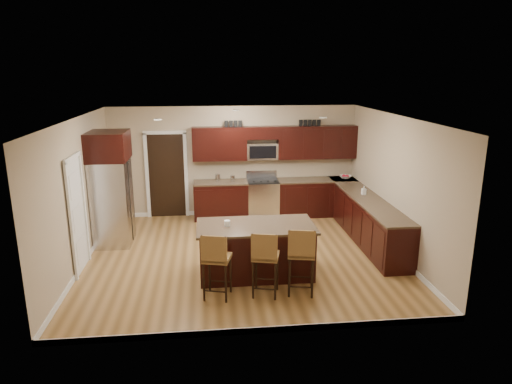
{
  "coord_description": "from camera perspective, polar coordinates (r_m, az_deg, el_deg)",
  "views": [
    {
      "loc": [
        -0.63,
        -8.29,
        3.53
      ],
      "look_at": [
        0.3,
        0.4,
        1.19
      ],
      "focal_mm": 32.0,
      "sensor_mm": 36.0,
      "label": 1
    }
  ],
  "objects": [
    {
      "name": "upper_cabinets",
      "position": [
        11.14,
        2.65,
        6.27
      ],
      "size": [
        4.0,
        0.33,
        0.8
      ],
      "color": "black",
      "rests_on": "wall_back"
    },
    {
      "name": "wall_back",
      "position": [
        11.28,
        -2.77,
        3.84
      ],
      "size": [
        6.0,
        0.0,
        6.0
      ],
      "primitive_type": "plane",
      "rotation": [
        1.57,
        0.0,
        0.0
      ],
      "color": "tan",
      "rests_on": "floor"
    },
    {
      "name": "wall_left",
      "position": [
        8.9,
        -21.33,
        -0.22
      ],
      "size": [
        0.0,
        5.5,
        5.5
      ],
      "primitive_type": "plane",
      "rotation": [
        1.57,
        0.0,
        1.57
      ],
      "color": "tan",
      "rests_on": "floor"
    },
    {
      "name": "stool_mid",
      "position": [
        7.26,
        1.14,
        -8.04
      ],
      "size": [
        0.5,
        0.5,
        1.1
      ],
      "rotation": [
        0.0,
        0.0,
        -0.25
      ],
      "color": "olive",
      "rests_on": "floor"
    },
    {
      "name": "microwave",
      "position": [
        11.14,
        0.76,
        5.14
      ],
      "size": [
        0.76,
        0.31,
        0.4
      ],
      "primitive_type": "cube",
      "color": "silver",
      "rests_on": "upper_cabinets"
    },
    {
      "name": "base_cabinets",
      "position": [
        10.52,
        8.12,
        -2.1
      ],
      "size": [
        4.02,
        3.96,
        0.92
      ],
      "color": "black",
      "rests_on": "floor"
    },
    {
      "name": "island",
      "position": [
        8.13,
        -0.02,
        -7.41
      ],
      "size": [
        2.06,
        1.08,
        0.92
      ],
      "rotation": [
        0.0,
        0.0,
        0.0
      ],
      "color": "black",
      "rests_on": "floor"
    },
    {
      "name": "stool_left",
      "position": [
        7.21,
        -5.03,
        -8.26
      ],
      "size": [
        0.5,
        0.5,
        1.1
      ],
      "rotation": [
        0.0,
        0.0,
        -0.26
      ],
      "color": "olive",
      "rests_on": "floor"
    },
    {
      "name": "stool_right",
      "position": [
        7.34,
        5.7,
        -7.64
      ],
      "size": [
        0.51,
        0.51,
        1.14
      ],
      "rotation": [
        0.0,
        0.0,
        -0.21
      ],
      "color": "olive",
      "rests_on": "floor"
    },
    {
      "name": "floor_mat",
      "position": [
        10.89,
        -0.53,
        -3.87
      ],
      "size": [
        1.2,
        1.04,
        0.01
      ],
      "primitive_type": "cube",
      "rotation": [
        0.0,
        0.0,
        0.43
      ],
      "color": "brown",
      "rests_on": "floor"
    },
    {
      "name": "floor",
      "position": [
        9.04,
        -1.62,
        -7.99
      ],
      "size": [
        6.0,
        6.0,
        0.0
      ],
      "primitive_type": "plane",
      "color": "olive",
      "rests_on": "ground"
    },
    {
      "name": "canister_tall",
      "position": [
        11.04,
        -4.8,
        1.77
      ],
      "size": [
        0.12,
        0.12,
        0.18
      ],
      "primitive_type": "cylinder",
      "color": "silver",
      "rests_on": "base_cabinets"
    },
    {
      "name": "wall_right",
      "position": [
        9.31,
        17.05,
        0.8
      ],
      "size": [
        0.0,
        5.5,
        5.5
      ],
      "primitive_type": "plane",
      "rotation": [
        1.57,
        0.0,
        -1.57
      ],
      "color": "tan",
      "rests_on": "floor"
    },
    {
      "name": "pantry_door",
      "position": [
        8.7,
        -21.49,
        -2.83
      ],
      "size": [
        0.03,
        0.8,
        2.04
      ],
      "primitive_type": "cube",
      "color": "white",
      "rests_on": "floor"
    },
    {
      "name": "canister_short",
      "position": [
        11.06,
        -2.95,
        1.71
      ],
      "size": [
        0.11,
        0.11,
        0.14
      ],
      "primitive_type": "cylinder",
      "color": "silver",
      "rests_on": "base_cabinets"
    },
    {
      "name": "refrigerator",
      "position": [
        9.79,
        -17.63,
        0.56
      ],
      "size": [
        0.79,
        0.95,
        2.35
      ],
      "color": "silver",
      "rests_on": "floor"
    },
    {
      "name": "island_jar",
      "position": [
        7.9,
        -3.64,
        -3.92
      ],
      "size": [
        0.1,
        0.1,
        0.1
      ],
      "primitive_type": "cylinder",
      "color": "white",
      "rests_on": "island"
    },
    {
      "name": "letter_decor",
      "position": [
        11.06,
        1.93,
        8.59
      ],
      "size": [
        2.2,
        0.03,
        0.15
      ],
      "primitive_type": null,
      "color": "black",
      "rests_on": "upper_cabinets"
    },
    {
      "name": "ceiling",
      "position": [
        8.36,
        -1.76,
        9.31
      ],
      "size": [
        6.0,
        6.0,
        0.0
      ],
      "primitive_type": "plane",
      "rotation": [
        3.14,
        0.0,
        0.0
      ],
      "color": "silver",
      "rests_on": "wall_back"
    },
    {
      "name": "doorway",
      "position": [
        11.36,
        -11.09,
        2.01
      ],
      "size": [
        0.85,
        0.03,
        2.06
      ],
      "primitive_type": "cube",
      "color": "black",
      "rests_on": "floor"
    },
    {
      "name": "soap_bottle",
      "position": [
        10.12,
        13.33,
        0.22
      ],
      "size": [
        0.09,
        0.09,
        0.19
      ],
      "primitive_type": "imported",
      "rotation": [
        0.0,
        0.0,
        0.03
      ],
      "color": "#B2B2B2",
      "rests_on": "base_cabinets"
    },
    {
      "name": "range",
      "position": [
        11.25,
        0.84,
        -0.77
      ],
      "size": [
        0.76,
        0.64,
        1.11
      ],
      "color": "silver",
      "rests_on": "floor"
    },
    {
      "name": "fruit_bowl",
      "position": [
        11.55,
        11.1,
        1.86
      ],
      "size": [
        0.36,
        0.36,
        0.07
      ],
      "primitive_type": "imported",
      "rotation": [
        0.0,
        0.0,
        -0.22
      ],
      "color": "silver",
      "rests_on": "base_cabinets"
    }
  ]
}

